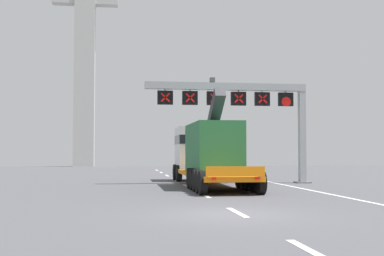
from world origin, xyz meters
TOP-DOWN VIEW (x-y plane):
  - ground at (0.00, 0.00)m, footprint 112.00×112.00m
  - lane_markings at (0.36, 16.57)m, footprint 0.20×47.74m
  - edge_line_right at (6.20, 12.00)m, footprint 0.20×63.00m
  - overhead_lane_gantry at (4.31, 15.13)m, footprint 10.44×0.90m
  - heavy_haul_truck_orange at (1.65, 14.42)m, footprint 3.03×14.06m
  - bridge_pylon_distant at (-8.64, 55.20)m, footprint 9.00×2.00m

SIDE VIEW (x-z plane):
  - ground at x=0.00m, z-range 0.00..0.00m
  - edge_line_right at x=6.20m, z-range 0.00..0.01m
  - lane_markings at x=0.36m, z-range 0.00..0.01m
  - heavy_haul_truck_orange at x=1.65m, z-range -0.66..4.64m
  - overhead_lane_gantry at x=4.31m, z-range 1.77..8.36m
  - bridge_pylon_distant at x=-8.64m, z-range 0.39..37.86m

